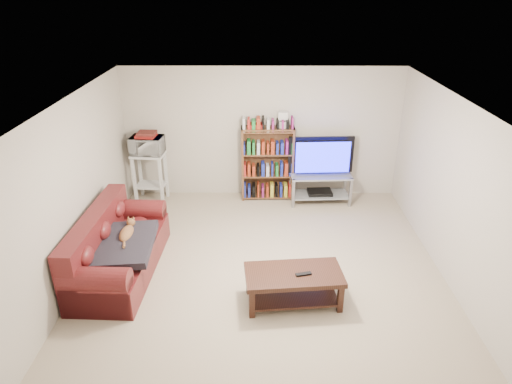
{
  "coord_description": "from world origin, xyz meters",
  "views": [
    {
      "loc": [
        -0.07,
        -5.47,
        3.75
      ],
      "look_at": [
        -0.1,
        0.4,
        1.0
      ],
      "focal_mm": 32.0,
      "sensor_mm": 36.0,
      "label": 1
    }
  ],
  "objects_px": {
    "tv_stand": "(320,183)",
    "bookshelf": "(268,163)",
    "sofa": "(115,252)",
    "coffee_table": "(294,281)"
  },
  "relations": [
    {
      "from": "tv_stand",
      "to": "bookshelf",
      "type": "bearing_deg",
      "value": 166.72
    },
    {
      "from": "sofa",
      "to": "coffee_table",
      "type": "height_order",
      "value": "sofa"
    },
    {
      "from": "tv_stand",
      "to": "bookshelf",
      "type": "relative_size",
      "value": 0.82
    },
    {
      "from": "bookshelf",
      "to": "sofa",
      "type": "bearing_deg",
      "value": -133.34
    },
    {
      "from": "sofa",
      "to": "bookshelf",
      "type": "distance_m",
      "value": 3.25
    },
    {
      "from": "sofa",
      "to": "coffee_table",
      "type": "distance_m",
      "value": 2.52
    },
    {
      "from": "coffee_table",
      "to": "tv_stand",
      "type": "bearing_deg",
      "value": 71.15
    },
    {
      "from": "sofa",
      "to": "coffee_table",
      "type": "bearing_deg",
      "value": -13.01
    },
    {
      "from": "tv_stand",
      "to": "bookshelf",
      "type": "distance_m",
      "value": 1.03
    },
    {
      "from": "sofa",
      "to": "coffee_table",
      "type": "xyz_separation_m",
      "value": [
        2.44,
        -0.66,
        -0.01
      ]
    }
  ]
}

